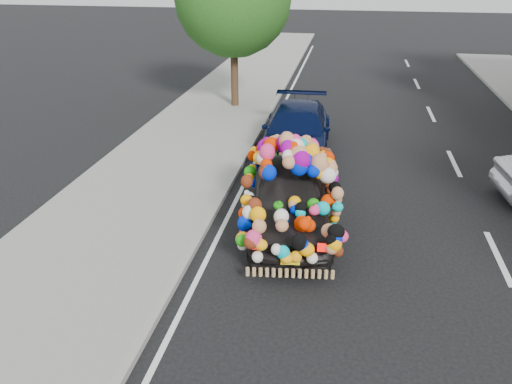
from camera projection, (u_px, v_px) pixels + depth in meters
ground at (314, 240)px, 10.35m from camera, size 100.00×100.00×0.00m
sidewalk at (120, 220)px, 11.03m from camera, size 4.00×60.00×0.12m
kerb at (205, 228)px, 10.71m from camera, size 0.15×60.00×0.13m
lane_markings at (498, 257)px, 9.76m from camera, size 6.00×50.00×0.01m
plush_art_car at (291, 183)px, 10.43m from camera, size 2.54×4.57×2.07m
navy_sedan at (297, 131)px, 14.64m from camera, size 2.14×4.86×1.39m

